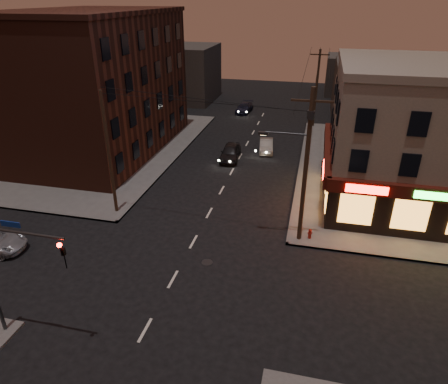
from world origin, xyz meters
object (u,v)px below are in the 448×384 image
(sedan_far, at_px, (244,108))
(fire_hydrant, at_px, (310,233))
(sedan_near, at_px, (230,152))
(sedan_mid, at_px, (266,146))

(sedan_far, xyz_separation_m, fire_hydrant, (10.21, -30.62, -0.10))
(sedan_near, height_order, fire_hydrant, sedan_near)
(sedan_near, distance_m, sedan_mid, 4.38)
(sedan_mid, distance_m, sedan_far, 15.41)
(sedan_far, relative_size, fire_hydrant, 6.19)
(fire_hydrant, bearing_deg, sedan_near, 122.48)
(sedan_mid, xyz_separation_m, sedan_far, (-5.07, 14.55, -0.00))
(sedan_mid, distance_m, fire_hydrant, 16.87)
(fire_hydrant, bearing_deg, sedan_mid, 107.76)
(sedan_near, xyz_separation_m, sedan_mid, (3.14, 3.06, -0.12))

